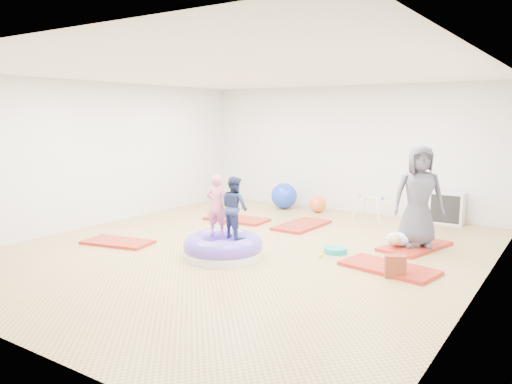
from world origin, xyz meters
The scene contains 19 objects.
room centered at (0.00, 0.00, 1.40)m, with size 7.01×8.01×2.81m.
gym_mat_front_left centered at (-2.01, -0.91, 0.02)m, with size 1.16×0.58×0.05m, color #A32318.
gym_mat_mid_left centered at (-1.43, 1.72, 0.03)m, with size 1.28×0.64×0.05m, color #A32318.
gym_mat_center_back centered at (-0.04, 1.97, 0.03)m, with size 1.29×0.65×0.05m, color #A32318.
gym_mat_right centered at (2.30, 0.22, 0.03)m, with size 1.31×0.66×0.05m, color #A32318.
gym_mat_rear_right centered at (2.27, 1.58, 0.03)m, with size 1.31×0.65×0.05m, color #A32318.
inflatable_cushion centered at (-0.02, -0.57, 0.15)m, with size 1.22×1.22×0.38m.
child_pink centered at (-0.22, -0.47, 0.82)m, with size 0.35×0.23×0.95m, color #E16986.
child_navy centered at (0.12, -0.47, 0.83)m, with size 0.46×0.36×0.95m, color navy.
adult_caregiver centered at (2.30, 1.56, 0.87)m, with size 0.80×0.52×1.63m, color #444454.
infant centered at (2.05, 1.34, 0.17)m, with size 0.39×0.40×0.23m.
ball_pit_balls centered at (0.11, 0.59, 0.03)m, with size 4.01×2.74×0.07m.
exercise_ball_blue centered at (-1.29, 3.41, 0.30)m, with size 0.60×0.60×0.60m, color #1839C1.
exercise_ball_orange centered at (-0.43, 3.45, 0.18)m, with size 0.37×0.37×0.37m, color orange.
infant_play_gym centered at (0.85, 3.31, 0.33)m, with size 0.64×0.60×0.49m.
cube_shelf centered at (2.25, 3.79, 0.32)m, with size 0.64×0.32×0.64m.
balance_disc centered at (1.30, 0.60, 0.04)m, with size 0.37×0.37×0.08m, color #10918D.
backpack centered at (2.48, -0.07, 0.16)m, with size 0.27×0.17×0.31m, color #B8310E.
yellow_toy centered at (-1.84, -0.85, 0.02)m, with size 0.22×0.22×0.03m, color yellow.
Camera 1 is at (4.49, -6.44, 2.15)m, focal length 35.00 mm.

